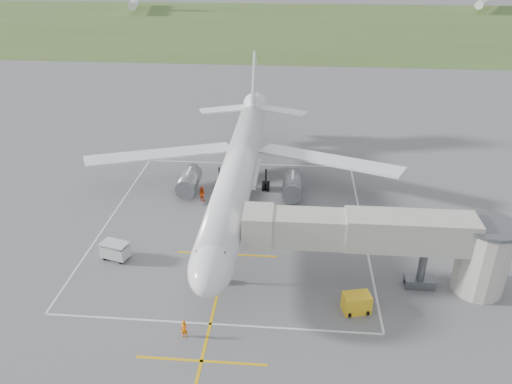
# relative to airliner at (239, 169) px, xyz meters

# --- Properties ---
(ground) EXTENTS (700.00, 700.00, 0.00)m
(ground) POSITION_rel_airliner_xyz_m (0.00, -0.75, -4.39)
(ground) COLOR #58585B
(ground) RESTS_ON ground
(grass_strip) EXTENTS (700.00, 120.00, 0.02)m
(grass_strip) POSITION_rel_airliner_xyz_m (0.00, 129.25, -4.38)
(grass_strip) COLOR #3E5525
(grass_strip) RESTS_ON ground
(apron_markings) EXTENTS (28.20, 60.00, 0.01)m
(apron_markings) POSITION_rel_airliner_xyz_m (0.00, -6.57, -4.38)
(apron_markings) COLOR gold
(apron_markings) RESTS_ON ground
(airliner) EXTENTS (38.93, 46.75, 13.52)m
(airliner) POSITION_rel_airliner_xyz_m (0.00, 0.00, 0.00)
(airliner) COLOR silver
(airliner) RESTS_ON ground
(jet_bridge) EXTENTS (23.40, 5.00, 7.20)m
(jet_bridge) POSITION_rel_airliner_xyz_m (15.72, -14.25, 0.35)
(jet_bridge) COLOR #A5A295
(jet_bridge) RESTS_ON ground
(gpu_unit) EXTENTS (2.54, 2.03, 1.69)m
(gpu_unit) POSITION_rel_airliner_xyz_m (12.01, -18.12, -3.56)
(gpu_unit) COLOR yellow
(gpu_unit) RESTS_ON ground
(baggage_cart) EXTENTS (2.93, 2.21, 1.81)m
(baggage_cart) POSITION_rel_airliner_xyz_m (-10.73, -12.39, -3.46)
(baggage_cart) COLOR #B9B9B9
(baggage_cart) RESTS_ON ground
(ramp_worker_nose) EXTENTS (0.63, 0.46, 1.57)m
(ramp_worker_nose) POSITION_rel_airliner_xyz_m (-1.77, -22.34, -3.61)
(ramp_worker_nose) COLOR orange
(ramp_worker_nose) RESTS_ON ground
(ramp_worker_wing) EXTENTS (1.09, 0.99, 1.82)m
(ramp_worker_wing) POSITION_rel_airliner_xyz_m (-4.47, 0.22, -3.48)
(ramp_worker_wing) COLOR #FF4908
(ramp_worker_wing) RESTS_ON ground
(distant_aircraft) EXTENTS (156.02, 44.57, 8.85)m
(distant_aircraft) POSITION_rel_airliner_xyz_m (10.37, 167.95, -0.80)
(distant_aircraft) COLOR silver
(distant_aircraft) RESTS_ON ground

